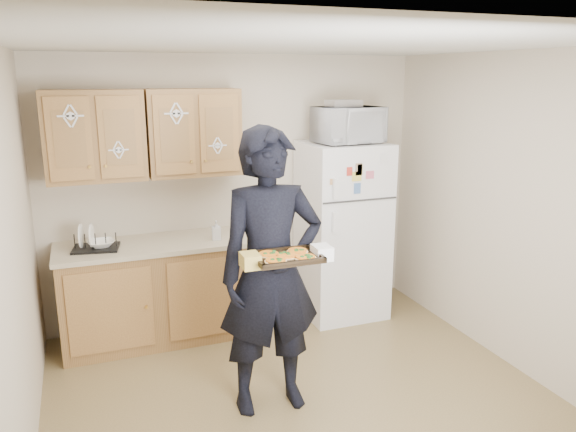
{
  "coord_description": "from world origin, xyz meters",
  "views": [
    {
      "loc": [
        -1.39,
        -3.3,
        2.32
      ],
      "look_at": [
        0.02,
        0.45,
        1.31
      ],
      "focal_mm": 35.0,
      "sensor_mm": 36.0,
      "label": 1
    }
  ],
  "objects_px": {
    "refrigerator": "(342,230)",
    "baking_tray": "(287,258)",
    "dish_rack": "(95,241)",
    "microwave": "(348,125)",
    "person": "(271,273)"
  },
  "relations": [
    {
      "from": "refrigerator",
      "to": "baking_tray",
      "type": "distance_m",
      "value": 2.01
    },
    {
      "from": "refrigerator",
      "to": "dish_rack",
      "type": "relative_size",
      "value": 4.63
    },
    {
      "from": "baking_tray",
      "to": "refrigerator",
      "type": "bearing_deg",
      "value": 54.66
    },
    {
      "from": "baking_tray",
      "to": "dish_rack",
      "type": "xyz_separation_m",
      "value": [
        -1.1,
        1.62,
        -0.23
      ]
    },
    {
      "from": "refrigerator",
      "to": "dish_rack",
      "type": "xyz_separation_m",
      "value": [
        -2.27,
        0.03,
        0.12
      ]
    },
    {
      "from": "refrigerator",
      "to": "microwave",
      "type": "height_order",
      "value": "microwave"
    },
    {
      "from": "baking_tray",
      "to": "microwave",
      "type": "distance_m",
      "value": 2.06
    },
    {
      "from": "refrigerator",
      "to": "person",
      "type": "bearing_deg",
      "value": -132.22
    },
    {
      "from": "microwave",
      "to": "refrigerator",
      "type": "bearing_deg",
      "value": 96.03
    },
    {
      "from": "refrigerator",
      "to": "person",
      "type": "xyz_separation_m",
      "value": [
        -1.17,
        -1.29,
        0.15
      ]
    },
    {
      "from": "refrigerator",
      "to": "baking_tray",
      "type": "height_order",
      "value": "refrigerator"
    },
    {
      "from": "person",
      "to": "baking_tray",
      "type": "xyz_separation_m",
      "value": [
        0.0,
        -0.3,
        0.2
      ]
    },
    {
      "from": "person",
      "to": "microwave",
      "type": "height_order",
      "value": "microwave"
    },
    {
      "from": "dish_rack",
      "to": "microwave",
      "type": "bearing_deg",
      "value": -1.98
    },
    {
      "from": "refrigerator",
      "to": "baking_tray",
      "type": "relative_size",
      "value": 4.08
    }
  ]
}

